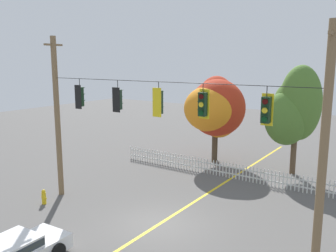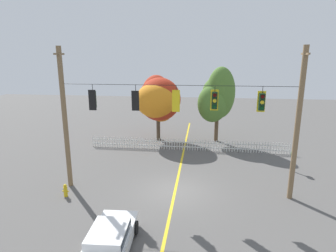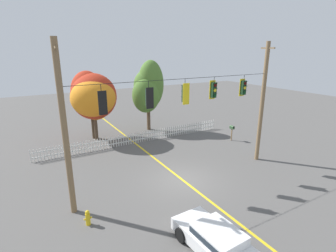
# 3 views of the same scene
# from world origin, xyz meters

# --- Properties ---
(ground) EXTENTS (80.00, 80.00, 0.00)m
(ground) POSITION_xyz_m (0.00, 0.00, 0.00)
(ground) COLOR #565451
(lane_centerline_stripe) EXTENTS (0.16, 36.00, 0.01)m
(lane_centerline_stripe) POSITION_xyz_m (0.00, 0.00, 0.00)
(lane_centerline_stripe) COLOR gold
(lane_centerline_stripe) RESTS_ON ground
(signal_support_span) EXTENTS (13.53, 1.10, 8.50)m
(signal_support_span) POSITION_xyz_m (0.00, 0.00, 4.32)
(signal_support_span) COLOR brown
(signal_support_span) RESTS_ON ground
(traffic_signal_westbound_side) EXTENTS (0.43, 0.38, 1.48)m
(traffic_signal_westbound_side) POSITION_xyz_m (-4.78, -0.01, 5.49)
(traffic_signal_westbound_side) COLOR black
(traffic_signal_northbound_secondary) EXTENTS (0.43, 0.38, 1.45)m
(traffic_signal_northbound_secondary) POSITION_xyz_m (-2.26, -0.01, 5.50)
(traffic_signal_northbound_secondary) COLOR black
(traffic_signal_southbound_primary) EXTENTS (0.43, 0.38, 1.46)m
(traffic_signal_southbound_primary) POSITION_xyz_m (0.03, -0.01, 5.53)
(traffic_signal_southbound_primary) COLOR black
(traffic_signal_northbound_primary) EXTENTS (0.43, 0.38, 1.38)m
(traffic_signal_northbound_primary) POSITION_xyz_m (2.14, 0.01, 5.58)
(traffic_signal_northbound_primary) COLOR black
(traffic_signal_eastbound_side) EXTENTS (0.43, 0.38, 1.40)m
(traffic_signal_eastbound_side) POSITION_xyz_m (4.65, 0.01, 5.55)
(traffic_signal_eastbound_side) COLOR black
(white_picket_fence) EXTENTS (17.03, 0.06, 0.97)m
(white_picket_fence) POSITION_xyz_m (0.30, 7.77, 0.49)
(white_picket_fence) COLOR silver
(white_picket_fence) RESTS_ON ground
(autumn_maple_near_fence) EXTENTS (4.00, 3.95, 6.19)m
(autumn_maple_near_fence) POSITION_xyz_m (-2.68, 10.86, 4.05)
(autumn_maple_near_fence) COLOR #473828
(autumn_maple_near_fence) RESTS_ON ground
(autumn_maple_mid) EXTENTS (3.85, 3.66, 5.58)m
(autumn_maple_mid) POSITION_xyz_m (-2.65, 10.29, 3.75)
(autumn_maple_mid) COLOR #473828
(autumn_maple_mid) RESTS_ON ground
(autumn_oak_far_east) EXTENTS (3.39, 2.81, 7.01)m
(autumn_oak_far_east) POSITION_xyz_m (2.81, 10.68, 4.31)
(autumn_oak_far_east) COLOR brown
(autumn_oak_far_east) RESTS_ON ground
(parked_car) EXTENTS (2.01, 4.11, 1.15)m
(parked_car) POSITION_xyz_m (-2.15, -5.78, 0.60)
(parked_car) COLOR white
(parked_car) RESTS_ON ground
(fire_hydrant) EXTENTS (0.38, 0.22, 0.77)m
(fire_hydrant) POSITION_xyz_m (-6.24, -1.42, 0.38)
(fire_hydrant) COLOR gold
(fire_hydrant) RESTS_ON ground
(roadside_mailbox) EXTENTS (0.25, 0.44, 1.42)m
(roadside_mailbox) POSITION_xyz_m (7.91, 4.10, 1.15)
(roadside_mailbox) COLOR brown
(roadside_mailbox) RESTS_ON ground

